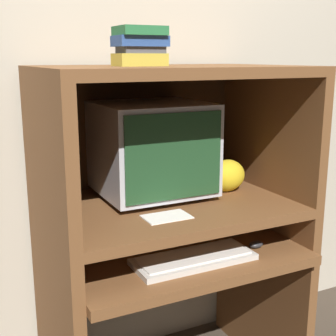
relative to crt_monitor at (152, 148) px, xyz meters
The scene contains 10 objects.
wall_back 0.41m from the crt_monitor, 84.87° to the left, with size 6.00×0.06×2.60m.
desk_base 0.62m from the crt_monitor, 80.50° to the right, with size 0.94×0.68×0.66m.
desk_monitor_shelf 0.25m from the crt_monitor, 76.40° to the right, with size 0.94×0.64×0.16m.
hutch_upper 0.17m from the crt_monitor, 70.78° to the right, with size 0.94×0.64×0.50m.
crt_monitor is the anchor object (origin of this frame).
keyboard 0.46m from the crt_monitor, 87.06° to the right, with size 0.43×0.17×0.03m.
mouse 0.53m from the crt_monitor, 46.53° to the right, with size 0.06×0.04×0.03m.
snack_bag 0.33m from the crt_monitor, 14.10° to the right, with size 0.16×0.12×0.13m.
book_stack 0.41m from the crt_monitor, 128.05° to the right, with size 0.17×0.13×0.13m.
paper_card 0.32m from the crt_monitor, 104.05° to the right, with size 0.16×0.10×0.00m.
Camera 1 is at (-0.76, -1.19, 1.35)m, focal length 50.00 mm.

